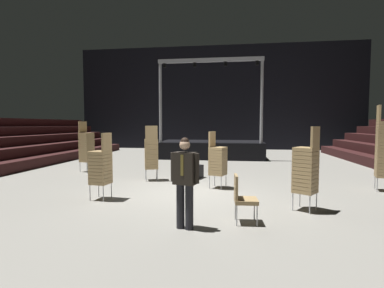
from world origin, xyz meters
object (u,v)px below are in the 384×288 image
(stage_riser, at_px, (211,148))
(chair_stack_front_left, at_px, (151,153))
(chair_stack_mid_right, at_px, (306,169))
(chair_stack_mid_centre, at_px, (218,160))
(chair_stack_front_right, at_px, (101,166))
(equipment_road_case, at_px, (189,171))
(chair_stack_rear_left, at_px, (86,147))
(man_with_tie, at_px, (185,178))
(loose_chair_near_man, at_px, (242,196))

(stage_riser, bearing_deg, chair_stack_front_left, -101.78)
(chair_stack_mid_right, height_order, chair_stack_mid_centre, chair_stack_mid_right)
(chair_stack_front_right, distance_m, equipment_road_case, 3.85)
(chair_stack_mid_centre, xyz_separation_m, chair_stack_rear_left, (-5.44, 2.37, 0.17))
(chair_stack_mid_right, bearing_deg, chair_stack_rear_left, 94.92)
(man_with_tie, bearing_deg, chair_stack_rear_left, -34.14)
(stage_riser, bearing_deg, chair_stack_mid_right, -74.69)
(chair_stack_mid_right, bearing_deg, chair_stack_front_right, 122.01)
(chair_stack_front_left, bearing_deg, stage_riser, 59.11)
(loose_chair_near_man, bearing_deg, chair_stack_mid_right, 122.28)
(chair_stack_rear_left, bearing_deg, chair_stack_front_right, 49.98)
(chair_stack_front_right, height_order, equipment_road_case, chair_stack_front_right)
(equipment_road_case, height_order, loose_chair_near_man, loose_chair_near_man)
(equipment_road_case, bearing_deg, chair_stack_front_left, -150.46)
(man_with_tie, xyz_separation_m, equipment_road_case, (-0.69, 5.15, -0.72))
(loose_chair_near_man, bearing_deg, chair_stack_front_left, -147.01)
(chair_stack_front_right, distance_m, chair_stack_mid_right, 4.95)
(chair_stack_mid_right, bearing_deg, chair_stack_front_left, 91.28)
(chair_stack_mid_centre, relative_size, equipment_road_case, 1.90)
(chair_stack_front_left, distance_m, chair_stack_mid_centre, 2.49)
(chair_stack_front_right, relative_size, chair_stack_rear_left, 0.83)
(chair_stack_rear_left, bearing_deg, man_with_tie, 58.52)
(chair_stack_front_right, bearing_deg, man_with_tie, -118.46)
(chair_stack_rear_left, distance_m, loose_chair_near_man, 8.18)
(chair_stack_front_left, xyz_separation_m, chair_stack_front_right, (-0.57, -2.67, -0.08))
(man_with_tie, distance_m, chair_stack_front_left, 4.85)
(chair_stack_front_right, bearing_deg, chair_stack_mid_right, -85.87)
(chair_stack_rear_left, bearing_deg, equipment_road_case, 98.15)
(chair_stack_rear_left, xyz_separation_m, equipment_road_case, (4.33, -0.77, -0.80))
(stage_riser, height_order, chair_stack_front_left, stage_riser)
(man_with_tie, bearing_deg, chair_stack_mid_right, -133.33)
(chair_stack_mid_right, bearing_deg, man_with_tie, 156.57)
(man_with_tie, height_order, chair_stack_front_right, chair_stack_front_right)
(chair_stack_front_left, height_order, equipment_road_case, chair_stack_front_left)
(chair_stack_front_left, relative_size, chair_stack_mid_centre, 1.10)
(chair_stack_mid_right, height_order, chair_stack_rear_left, chair_stack_rear_left)
(chair_stack_mid_right, xyz_separation_m, chair_stack_mid_centre, (-2.06, 2.05, -0.08))
(chair_stack_front_right, xyz_separation_m, equipment_road_case, (1.78, 3.36, -0.63))
(man_with_tie, relative_size, chair_stack_mid_centre, 0.99)
(chair_stack_front_left, bearing_deg, man_with_tie, -86.10)
(chair_stack_mid_right, height_order, loose_chair_near_man, chair_stack_mid_right)
(chair_stack_mid_centre, xyz_separation_m, equipment_road_case, (-1.11, 1.60, -0.63))
(loose_chair_near_man, bearing_deg, man_with_tie, -69.44)
(equipment_road_case, bearing_deg, chair_stack_mid_right, -49.09)
(stage_riser, xyz_separation_m, loose_chair_near_man, (1.41, -11.37, -0.03))
(chair_stack_front_left, relative_size, chair_stack_rear_left, 0.92)
(chair_stack_rear_left, relative_size, loose_chair_near_man, 2.17)
(man_with_tie, relative_size, chair_stack_front_left, 0.90)
(man_with_tie, relative_size, chair_stack_rear_left, 0.82)
(chair_stack_mid_right, distance_m, chair_stack_rear_left, 8.70)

